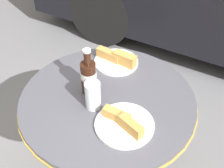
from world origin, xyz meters
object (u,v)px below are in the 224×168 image
at_px(lunch_plate_near, 124,123).
at_px(lunch_plate_far, 117,60).
at_px(bistro_table, 108,118).
at_px(cola_bottle_left, 89,76).
at_px(drinking_glass, 93,96).

distance_m(lunch_plate_near, lunch_plate_far, 0.43).
xyz_separation_m(bistro_table, cola_bottle_left, (-0.09, -0.01, 0.23)).
distance_m(cola_bottle_left, lunch_plate_near, 0.27).
xyz_separation_m(cola_bottle_left, lunch_plate_far, (0.00, 0.25, -0.07)).
bearing_deg(cola_bottle_left, bistro_table, 3.68).
height_order(bistro_table, lunch_plate_far, lunch_plate_far).
xyz_separation_m(cola_bottle_left, lunch_plate_near, (0.24, -0.11, -0.07)).
bearing_deg(lunch_plate_near, drinking_glass, 169.28).
height_order(bistro_table, drinking_glass, drinking_glass).
bearing_deg(lunch_plate_far, lunch_plate_near, -56.56).
distance_m(drinking_glass, lunch_plate_far, 0.33).
height_order(cola_bottle_left, drinking_glass, cola_bottle_left).
bearing_deg(drinking_glass, lunch_plate_near, -10.72).
height_order(bistro_table, cola_bottle_left, cola_bottle_left).
bearing_deg(lunch_plate_near, lunch_plate_far, 123.44).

